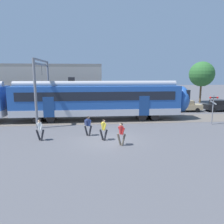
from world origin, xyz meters
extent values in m
plane|color=#515156|center=(0.00, 0.00, 0.00)|extent=(160.00, 160.00, 0.00)
cube|color=silver|center=(-0.66, 7.47, 1.05)|extent=(18.00, 3.06, 0.70)
cube|color=#2351A3|center=(-0.66, 7.47, 2.60)|extent=(18.00, 3.00, 2.40)
cube|color=black|center=(-0.66, 5.96, 2.80)|extent=(16.56, 0.03, 0.90)
cube|color=navy|center=(4.29, 5.95, 1.75)|extent=(1.10, 0.04, 2.10)
cube|color=navy|center=(-5.61, 5.95, 1.75)|extent=(1.10, 0.04, 2.10)
cylinder|color=#A4A4A9|center=(-0.66, 7.47, 3.98)|extent=(17.64, 0.70, 0.70)
cube|color=black|center=(-3.36, 7.47, 4.53)|extent=(0.70, 0.12, 0.40)
cylinder|color=black|center=(5.62, 7.47, 0.45)|extent=(0.90, 2.40, 0.90)
cylinder|color=black|center=(4.22, 7.47, 0.45)|extent=(0.90, 2.40, 0.90)
cylinder|color=black|center=(-5.54, 7.47, 0.45)|extent=(0.90, 2.40, 0.90)
cylinder|color=black|center=(-6.94, 7.47, 0.45)|extent=(0.90, 2.40, 0.90)
ellipsoid|color=#2351A3|center=(8.89, 7.47, 2.25)|extent=(1.80, 2.85, 2.95)
cube|color=black|center=(9.24, 7.47, 2.85)|extent=(0.40, 2.40, 1.00)
cylinder|color=#28282D|center=(-5.41, 0.32, 0.43)|extent=(0.38, 0.26, 0.87)
cylinder|color=#28282D|center=(-5.09, 0.24, 0.43)|extent=(0.38, 0.26, 0.87)
cube|color=silver|center=(-5.25, 0.28, 1.14)|extent=(0.35, 0.42, 0.56)
cylinder|color=silver|center=(-5.10, 0.10, 1.09)|extent=(0.26, 0.17, 0.52)
cylinder|color=silver|center=(-5.40, 0.46, 1.09)|extent=(0.26, 0.17, 0.52)
sphere|color=tan|center=(-5.27, 0.27, 1.53)|extent=(0.22, 0.22, 0.22)
sphere|color=black|center=(-5.25, 0.28, 1.56)|extent=(0.20, 0.20, 0.20)
cylinder|color=#28282D|center=(-1.42, 1.23, 0.43)|extent=(0.38, 0.31, 0.87)
cylinder|color=#28282D|center=(-1.75, 1.25, 0.43)|extent=(0.38, 0.31, 0.87)
cube|color=navy|center=(-1.58, 1.24, 1.14)|extent=(0.39, 0.43, 0.56)
cylinder|color=navy|center=(-1.76, 1.40, 1.09)|extent=(0.26, 0.20, 0.52)
cylinder|color=navy|center=(-1.40, 1.09, 1.09)|extent=(0.26, 0.20, 0.52)
sphere|color=#9E7051|center=(-1.57, 1.25, 1.53)|extent=(0.22, 0.22, 0.22)
sphere|color=black|center=(-1.58, 1.24, 1.56)|extent=(0.20, 0.20, 0.20)
cube|color=navy|center=(-1.74, 1.15, 1.16)|extent=(0.28, 0.32, 0.40)
cylinder|color=#28282D|center=(-0.23, -0.20, 0.43)|extent=(0.37, 0.19, 0.87)
cylinder|color=#28282D|center=(-0.53, -0.05, 0.43)|extent=(0.37, 0.19, 0.87)
cube|color=gold|center=(-0.38, -0.13, 1.14)|extent=(0.28, 0.38, 0.56)
cylinder|color=gold|center=(-0.49, 0.08, 1.09)|extent=(0.25, 0.12, 0.52)
cylinder|color=gold|center=(-0.28, -0.34, 1.09)|extent=(0.25, 0.12, 0.52)
sphere|color=tan|center=(-0.36, -0.12, 1.53)|extent=(0.22, 0.22, 0.22)
sphere|color=black|center=(-0.38, -0.13, 1.56)|extent=(0.20, 0.20, 0.20)
cylinder|color=#6B6051|center=(0.67, -1.41, 0.43)|extent=(0.37, 0.18, 0.87)
cylinder|color=#6B6051|center=(0.97, -1.56, 0.43)|extent=(0.37, 0.18, 0.87)
cube|color=red|center=(0.82, -1.49, 1.14)|extent=(0.27, 0.38, 0.56)
cylinder|color=red|center=(0.92, -1.70, 1.09)|extent=(0.25, 0.11, 0.52)
cylinder|color=red|center=(0.72, -1.27, 1.09)|extent=(0.25, 0.11, 0.52)
sphere|color=tan|center=(0.80, -1.49, 1.53)|extent=(0.22, 0.22, 0.22)
sphere|color=black|center=(0.82, -1.49, 1.56)|extent=(0.20, 0.20, 0.20)
cube|color=tan|center=(11.59, 11.84, 0.64)|extent=(4.06, 1.79, 0.68)
cube|color=#9D8662|center=(11.44, 11.84, 1.26)|extent=(1.95, 1.51, 0.56)
cube|color=black|center=(12.39, 11.81, 1.22)|extent=(0.17, 1.37, 0.48)
cylinder|color=black|center=(12.86, 12.57, 0.30)|extent=(0.61, 0.22, 0.60)
cylinder|color=black|center=(12.80, 11.01, 0.30)|extent=(0.61, 0.22, 0.60)
cylinder|color=black|center=(10.38, 12.66, 0.30)|extent=(0.61, 0.22, 0.60)
cylinder|color=black|center=(10.32, 11.11, 0.30)|extent=(0.61, 0.22, 0.60)
cube|color=black|center=(16.21, 11.64, 0.64)|extent=(4.02, 1.68, 0.68)
cube|color=black|center=(16.06, 11.64, 1.26)|extent=(1.91, 1.46, 0.56)
cylinder|color=black|center=(17.45, 12.41, 0.30)|extent=(0.60, 0.21, 0.60)
cylinder|color=black|center=(14.97, 12.43, 0.30)|extent=(0.60, 0.21, 0.60)
cylinder|color=black|center=(14.96, 10.88, 0.30)|extent=(0.60, 0.21, 0.60)
cylinder|color=gray|center=(-6.41, 4.27, 3.25)|extent=(0.24, 0.24, 6.50)
cylinder|color=gray|center=(-6.41, 10.67, 3.25)|extent=(0.24, 0.24, 6.50)
cube|color=gray|center=(-6.41, 7.47, 6.45)|extent=(0.20, 6.40, 0.16)
cube|color=gray|center=(-6.41, 7.47, 6.05)|extent=(0.20, 6.40, 0.16)
cylinder|color=black|center=(-6.41, 7.47, 5.45)|extent=(0.03, 0.03, 1.00)
cylinder|color=gray|center=(10.89, 4.16, 1.50)|extent=(0.11, 0.11, 3.00)
cube|color=black|center=(10.89, 4.16, 2.75)|extent=(0.80, 0.10, 0.10)
sphere|color=red|center=(10.51, 4.10, 2.75)|extent=(0.20, 0.20, 0.20)
sphere|color=red|center=(11.27, 4.10, 2.75)|extent=(0.20, 0.20, 0.20)
cube|color=white|center=(10.89, 4.13, 2.25)|extent=(0.72, 0.03, 0.48)
cube|color=#B2A899|center=(-9.18, 16.03, 3.00)|extent=(18.71, 5.00, 6.00)
cube|color=gray|center=(-9.18, 16.03, 6.20)|extent=(18.71, 5.00, 0.40)
cylinder|color=brown|center=(17.96, 20.39, 1.76)|extent=(0.32, 0.32, 3.52)
sphere|color=#2D662D|center=(17.96, 20.39, 5.03)|extent=(4.31, 4.31, 4.31)
camera|label=1|loc=(-1.30, -16.43, 5.11)|focal=35.00mm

